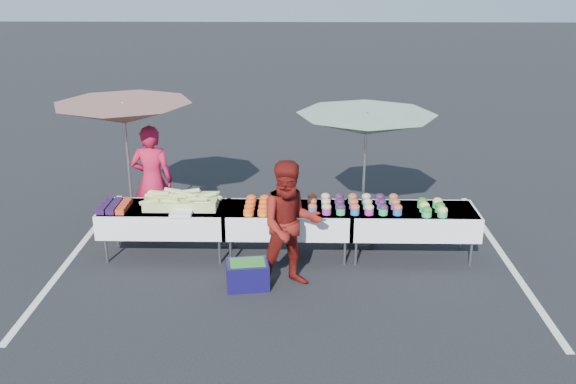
{
  "coord_description": "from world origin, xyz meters",
  "views": [
    {
      "loc": [
        0.18,
        -8.66,
        4.1
      ],
      "look_at": [
        0.0,
        0.0,
        1.0
      ],
      "focal_mm": 40.0,
      "sensor_mm": 36.0,
      "label": 1
    }
  ],
  "objects_px": {
    "table_center": "(288,219)",
    "umbrella_right": "(366,125)",
    "umbrella_left": "(124,114)",
    "storage_bin": "(248,274)",
    "vendor": "(152,181)",
    "table_left": "(165,218)",
    "table_right": "(412,220)",
    "customer": "(290,225)"
  },
  "relations": [
    {
      "from": "table_right",
      "to": "customer",
      "type": "height_order",
      "value": "customer"
    },
    {
      "from": "table_left",
      "to": "umbrella_left",
      "type": "relative_size",
      "value": 0.87
    },
    {
      "from": "storage_bin",
      "to": "table_center",
      "type": "bearing_deg",
      "value": 53.6
    },
    {
      "from": "table_left",
      "to": "table_right",
      "type": "height_order",
      "value": "same"
    },
    {
      "from": "table_center",
      "to": "vendor",
      "type": "height_order",
      "value": "vendor"
    },
    {
      "from": "umbrella_left",
      "to": "storage_bin",
      "type": "distance_m",
      "value": 3.2
    },
    {
      "from": "table_left",
      "to": "vendor",
      "type": "height_order",
      "value": "vendor"
    },
    {
      "from": "table_left",
      "to": "table_center",
      "type": "bearing_deg",
      "value": 0.0
    },
    {
      "from": "vendor",
      "to": "storage_bin",
      "type": "height_order",
      "value": "vendor"
    },
    {
      "from": "table_center",
      "to": "umbrella_right",
      "type": "distance_m",
      "value": 1.77
    },
    {
      "from": "table_center",
      "to": "umbrella_left",
      "type": "bearing_deg",
      "value": 162.26
    },
    {
      "from": "vendor",
      "to": "storage_bin",
      "type": "relative_size",
      "value": 2.9
    },
    {
      "from": "vendor",
      "to": "umbrella_right",
      "type": "bearing_deg",
      "value": 172.7
    },
    {
      "from": "umbrella_left",
      "to": "storage_bin",
      "type": "height_order",
      "value": "umbrella_left"
    },
    {
      "from": "table_right",
      "to": "customer",
      "type": "bearing_deg",
      "value": -152.35
    },
    {
      "from": "table_center",
      "to": "vendor",
      "type": "xyz_separation_m",
      "value": [
        -2.14,
        0.8,
        0.31
      ]
    },
    {
      "from": "vendor",
      "to": "storage_bin",
      "type": "xyz_separation_m",
      "value": [
        1.62,
        -1.79,
        -0.7
      ]
    },
    {
      "from": "table_right",
      "to": "umbrella_right",
      "type": "relative_size",
      "value": 0.85
    },
    {
      "from": "table_left",
      "to": "vendor",
      "type": "relative_size",
      "value": 1.05
    },
    {
      "from": "table_center",
      "to": "umbrella_left",
      "type": "xyz_separation_m",
      "value": [
        -2.5,
        0.8,
        1.36
      ]
    },
    {
      "from": "umbrella_left",
      "to": "storage_bin",
      "type": "xyz_separation_m",
      "value": [
        1.98,
        -1.79,
        -1.76
      ]
    },
    {
      "from": "table_center",
      "to": "table_right",
      "type": "height_order",
      "value": "same"
    },
    {
      "from": "table_left",
      "to": "storage_bin",
      "type": "distance_m",
      "value": 1.67
    },
    {
      "from": "table_left",
      "to": "table_center",
      "type": "height_order",
      "value": "same"
    },
    {
      "from": "table_left",
      "to": "table_right",
      "type": "distance_m",
      "value": 3.6
    },
    {
      "from": "table_right",
      "to": "umbrella_right",
      "type": "distance_m",
      "value": 1.52
    },
    {
      "from": "table_right",
      "to": "vendor",
      "type": "xyz_separation_m",
      "value": [
        -3.94,
        0.8,
        0.31
      ]
    },
    {
      "from": "table_center",
      "to": "umbrella_left",
      "type": "height_order",
      "value": "umbrella_left"
    },
    {
      "from": "table_center",
      "to": "customer",
      "type": "relative_size",
      "value": 1.07
    },
    {
      "from": "table_right",
      "to": "vendor",
      "type": "height_order",
      "value": "vendor"
    },
    {
      "from": "table_left",
      "to": "table_center",
      "type": "xyz_separation_m",
      "value": [
        1.8,
        0.0,
        0.0
      ]
    },
    {
      "from": "table_center",
      "to": "umbrella_right",
      "type": "bearing_deg",
      "value": 19.62
    },
    {
      "from": "table_center",
      "to": "umbrella_right",
      "type": "xyz_separation_m",
      "value": [
        1.12,
        0.4,
        1.31
      ]
    },
    {
      "from": "table_center",
      "to": "customer",
      "type": "xyz_separation_m",
      "value": [
        0.05,
        -0.92,
        0.29
      ]
    },
    {
      "from": "table_left",
      "to": "customer",
      "type": "bearing_deg",
      "value": -26.42
    },
    {
      "from": "vendor",
      "to": "umbrella_right",
      "type": "height_order",
      "value": "umbrella_right"
    },
    {
      "from": "customer",
      "to": "umbrella_right",
      "type": "height_order",
      "value": "umbrella_right"
    },
    {
      "from": "customer",
      "to": "storage_bin",
      "type": "bearing_deg",
      "value": 174.78
    },
    {
      "from": "table_center",
      "to": "storage_bin",
      "type": "height_order",
      "value": "table_center"
    },
    {
      "from": "table_center",
      "to": "customer",
      "type": "height_order",
      "value": "customer"
    },
    {
      "from": "vendor",
      "to": "umbrella_right",
      "type": "xyz_separation_m",
      "value": [
        3.27,
        -0.4,
        1.0
      ]
    },
    {
      "from": "umbrella_left",
      "to": "umbrella_right",
      "type": "distance_m",
      "value": 3.64
    }
  ]
}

